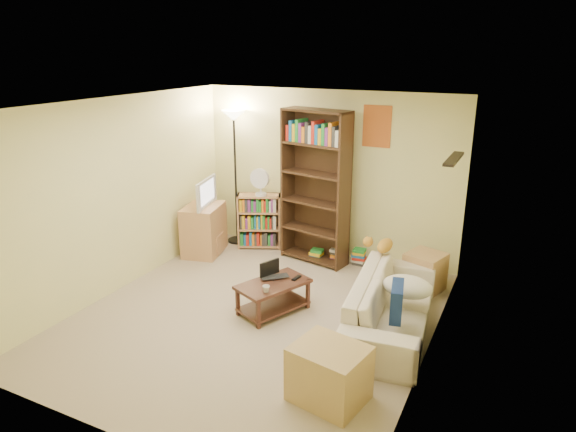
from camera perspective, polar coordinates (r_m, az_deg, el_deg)
The scene contains 19 objects.
room at distance 5.67m, azimuth -3.87°, elevation 3.44°, with size 4.50×4.54×2.52m.
sofa at distance 6.00m, azimuth 11.46°, elevation -9.57°, with size 1.04×2.16×0.61m, color beige.
navy_pillow at distance 5.47m, azimuth 11.98°, elevation -9.24°, with size 0.40×0.12×0.36m, color navy.
cream_blanket at distance 5.94m, azimuth 13.11°, elevation -7.67°, with size 0.56×0.40×0.24m, color beige.
tabby_cat at distance 6.60m, azimuth 10.40°, elevation -3.18°, with size 0.48×0.21×0.17m.
coffee_table at distance 6.26m, azimuth -1.66°, elevation -8.60°, with size 0.79×0.99×0.38m.
laptop at distance 6.26m, azimuth -1.34°, elevation -7.00°, with size 0.40×0.39×0.03m, color black.
laptop_screen at distance 6.31m, azimuth -2.06°, elevation -5.79°, with size 0.01×0.29×0.19m, color white.
mug at distance 5.96m, azimuth -2.47°, elevation -8.11°, with size 0.12×0.12×0.08m, color silver.
tv_remote at distance 6.30m, azimuth 0.95°, elevation -6.90°, with size 0.05×0.15×0.02m, color black.
tv_stand at distance 8.05m, azimuth -9.34°, elevation -1.50°, with size 0.51×0.72×0.77m, color tan.
television at distance 7.87m, azimuth -9.56°, elevation 2.59°, with size 0.27×0.74×0.43m, color black.
tall_bookshelf at distance 7.43m, azimuth 3.03°, elevation 3.58°, with size 1.06×0.53×2.26m.
short_bookshelf at distance 8.17m, azimuth -3.20°, elevation -0.57°, with size 0.73×0.53×0.87m.
desk_fan at distance 7.92m, azimuth -3.13°, elevation 3.87°, with size 0.31×0.17×0.44m.
floor_lamp at distance 8.13m, azimuth -5.99°, elevation 8.56°, with size 0.36×0.36×2.15m.
side_table at distance 7.03m, azimuth 14.95°, elevation -5.99°, with size 0.44×0.44×0.51m, color tan.
end_cabinet at distance 4.86m, azimuth 4.60°, elevation -17.04°, with size 0.64×0.53×0.53m, color tan.
book_stacks at distance 7.71m, azimuth 5.80°, elevation -4.41°, with size 0.83×0.28×0.25m.
Camera 1 is at (2.74, -4.75, 3.07)m, focal length 32.00 mm.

